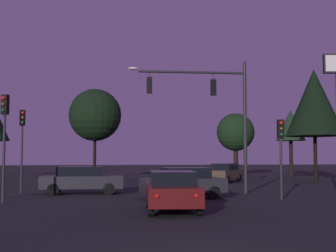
# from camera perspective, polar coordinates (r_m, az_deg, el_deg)

# --- Properties ---
(ground_plane) EXTENTS (168.00, 168.00, 0.00)m
(ground_plane) POSITION_cam_1_polar(r_m,az_deg,el_deg) (33.06, -4.84, -7.34)
(ground_plane) COLOR black
(ground_plane) RESTS_ON ground
(traffic_signal_mast_arm) EXTENTS (6.72, 0.54, 7.51)m
(traffic_signal_mast_arm) POSITION_cam_1_polar(r_m,az_deg,el_deg) (26.44, 5.53, 2.83)
(traffic_signal_mast_arm) COLOR #232326
(traffic_signal_mast_arm) RESTS_ON ground
(traffic_light_corner_left) EXTENTS (0.36, 0.38, 4.75)m
(traffic_light_corner_left) POSITION_cam_1_polar(r_m,az_deg,el_deg) (28.08, -17.40, -0.98)
(traffic_light_corner_left) COLOR #232326
(traffic_light_corner_left) RESTS_ON ground
(traffic_light_corner_right) EXTENTS (0.32, 0.36, 3.85)m
(traffic_light_corner_right) POSITION_cam_1_polar(r_m,az_deg,el_deg) (23.07, 13.63, -1.97)
(traffic_light_corner_right) COLOR #232326
(traffic_light_corner_right) RESTS_ON ground
(traffic_light_median) EXTENTS (0.37, 0.39, 4.86)m
(traffic_light_median) POSITION_cam_1_polar(r_m,az_deg,el_deg) (22.23, -19.38, -0.06)
(traffic_light_median) COLOR #232326
(traffic_light_median) RESTS_ON ground
(car_nearside_lane) EXTENTS (2.23, 4.42, 1.52)m
(car_nearside_lane) POSITION_cam_1_polar(r_m,az_deg,el_deg) (17.74, 0.51, -7.87)
(car_nearside_lane) COLOR #4C0F0F
(car_nearside_lane) RESTS_ON ground
(car_crossing_left) EXTENTS (4.28, 2.26, 1.52)m
(car_crossing_left) POSITION_cam_1_polar(r_m,az_deg,el_deg) (23.25, 1.89, -6.90)
(car_crossing_left) COLOR #232328
(car_crossing_left) RESTS_ON ground
(car_crossing_right) EXTENTS (4.59, 1.87, 1.52)m
(car_crossing_right) POSITION_cam_1_polar(r_m,az_deg,el_deg) (26.49, -10.52, -6.45)
(car_crossing_right) COLOR #232328
(car_crossing_right) RESTS_ON ground
(car_far_lane) EXTENTS (3.99, 4.73, 1.52)m
(car_far_lane) POSITION_cam_1_polar(r_m,az_deg,el_deg) (37.83, 6.95, -5.66)
(car_far_lane) COLOR #473828
(car_far_lane) RESTS_ON ground
(tree_behind_sign) EXTENTS (4.79, 4.79, 9.36)m
(tree_behind_sign) POSITION_cam_1_polar(r_m,az_deg,el_deg) (40.58, 17.45, 2.75)
(tree_behind_sign) COLOR black
(tree_behind_sign) RESTS_ON ground
(tree_left_far) EXTENTS (4.93, 4.93, 8.45)m
(tree_left_far) POSITION_cam_1_polar(r_m,az_deg,el_deg) (44.46, -8.90, 1.32)
(tree_left_far) COLOR black
(tree_left_far) RESTS_ON ground
(tree_center_horizon) EXTENTS (2.95, 2.95, 6.80)m
(tree_center_horizon) POSITION_cam_1_polar(r_m,az_deg,el_deg) (48.67, 14.75, 0.02)
(tree_center_horizon) COLOR black
(tree_center_horizon) RESTS_ON ground
(tree_lot_edge) EXTENTS (4.05, 4.05, 6.73)m
(tree_lot_edge) POSITION_cam_1_polar(r_m,az_deg,el_deg) (50.51, 8.26, -0.78)
(tree_lot_edge) COLOR black
(tree_lot_edge) RESTS_ON ground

